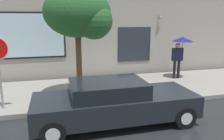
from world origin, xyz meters
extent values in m
plane|color=black|center=(0.00, 0.00, 0.00)|extent=(60.00, 60.00, 0.00)
cube|color=gray|center=(0.00, 3.00, 0.07)|extent=(20.00, 4.00, 0.15)
cube|color=#9E998E|center=(0.00, 5.50, 3.50)|extent=(20.00, 0.40, 7.00)
cube|color=black|center=(-3.30, 5.27, 2.27)|extent=(3.29, 0.06, 2.17)
cube|color=silver|center=(-3.30, 5.24, 2.27)|extent=(3.13, 0.03, 2.01)
cube|color=#262B33|center=(1.92, 5.28, 1.70)|extent=(1.80, 0.04, 1.80)
cone|color=#99999E|center=(3.32, 5.15, 3.10)|extent=(0.22, 0.24, 0.24)
cube|color=black|center=(-0.57, -0.04, 0.58)|extent=(4.73, 1.72, 0.63)
cube|color=black|center=(-0.81, -0.04, 1.10)|extent=(2.13, 1.52, 0.42)
cylinder|color=black|center=(1.25, 0.75, 0.32)|extent=(0.64, 0.22, 0.64)
cylinder|color=silver|center=(1.25, 0.75, 0.32)|extent=(0.35, 0.24, 0.35)
cylinder|color=black|center=(1.25, -0.83, 0.32)|extent=(0.64, 0.22, 0.64)
cylinder|color=silver|center=(1.25, -0.83, 0.32)|extent=(0.35, 0.24, 0.35)
cylinder|color=black|center=(-2.38, 0.75, 0.32)|extent=(0.64, 0.22, 0.64)
cylinder|color=silver|center=(-2.38, 0.75, 0.32)|extent=(0.35, 0.24, 0.35)
cylinder|color=black|center=(-2.38, -0.83, 0.32)|extent=(0.64, 0.22, 0.64)
cylinder|color=silver|center=(-2.38, -0.83, 0.32)|extent=(0.35, 0.24, 0.35)
cylinder|color=yellow|center=(0.42, 1.57, 0.45)|extent=(0.22, 0.22, 0.60)
sphere|color=gold|center=(0.42, 1.57, 0.75)|extent=(0.23, 0.23, 0.23)
cylinder|color=gold|center=(0.42, 1.41, 0.48)|extent=(0.09, 0.12, 0.09)
cylinder|color=gold|center=(0.42, 1.73, 0.48)|extent=(0.09, 0.12, 0.09)
cylinder|color=yellow|center=(0.42, 1.57, 0.18)|extent=(0.30, 0.30, 0.06)
cylinder|color=black|center=(3.47, 3.72, 0.59)|extent=(0.14, 0.14, 0.88)
cylinder|color=black|center=(3.70, 3.72, 0.59)|extent=(0.14, 0.14, 0.88)
cube|color=#191E38|center=(3.58, 3.72, 1.34)|extent=(0.51, 0.22, 0.62)
sphere|color=tan|center=(3.58, 3.72, 1.77)|extent=(0.24, 0.24, 0.24)
cylinder|color=#4C4C51|center=(3.82, 3.72, 1.59)|extent=(0.02, 0.02, 0.90)
cone|color=navy|center=(3.82, 3.72, 2.07)|extent=(1.03, 1.03, 0.22)
cylinder|color=#4C3823|center=(-1.35, 2.31, 1.38)|extent=(0.22, 0.22, 2.46)
ellipsoid|color=#235628|center=(-1.35, 2.31, 3.27)|extent=(2.41, 2.05, 1.81)
sphere|color=#235628|center=(-0.80, 2.01, 2.97)|extent=(1.32, 1.32, 1.32)
camera|label=1|loc=(-2.27, -6.18, 3.08)|focal=36.88mm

